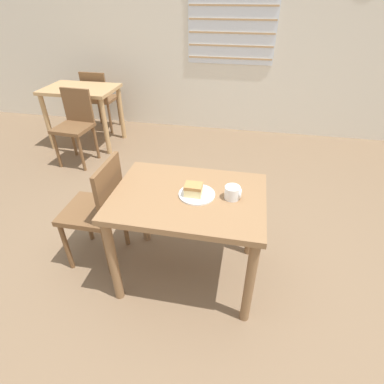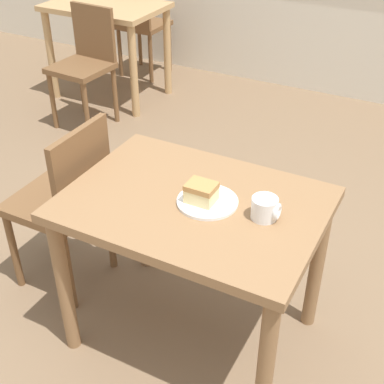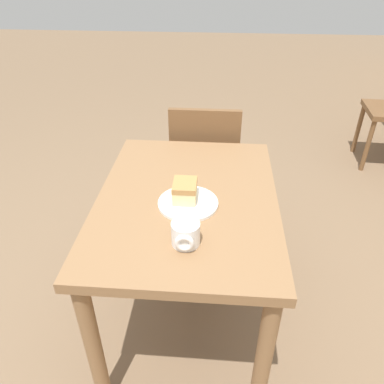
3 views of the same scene
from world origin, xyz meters
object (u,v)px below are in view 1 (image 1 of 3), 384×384
chair_near_window (98,208)px  coffee_mug (233,193)px  chair_far_corner (75,124)px  cake_slice (194,190)px  chair_far_opposite (100,98)px  dining_table_far (82,99)px  dining_table_near (188,209)px  plate (197,194)px

chair_near_window → coffee_mug: size_ratio=8.37×
chair_far_corner → cake_slice: (1.72, -1.53, 0.29)m
chair_near_window → chair_far_corner: size_ratio=1.00×
coffee_mug → cake_slice: bearing=-174.0°
coffee_mug → chair_far_opposite: bearing=130.3°
dining_table_far → cake_slice: size_ratio=8.35×
dining_table_near → plate: size_ratio=4.21×
dining_table_near → coffee_mug: 0.32m
chair_far_opposite → dining_table_near: bearing=127.0°
dining_table_far → chair_near_window: chair_near_window is taller
cake_slice → dining_table_near: bearing=171.3°
chair_far_opposite → plate: bearing=127.8°
dining_table_near → chair_far_opposite: chair_far_opposite is taller
cake_slice → dining_table_far: bearing=132.7°
chair_far_corner → chair_near_window: bearing=-51.9°
chair_far_opposite → coffee_mug: chair_far_opposite is taller
dining_table_near → chair_far_opposite: size_ratio=1.12×
dining_table_near → coffee_mug: coffee_mug is taller
dining_table_far → chair_far_corner: size_ratio=1.05×
chair_far_opposite → cake_slice: chair_far_opposite is taller
plate → cake_slice: cake_slice is taller
dining_table_near → cake_slice: size_ratio=8.94×
chair_near_window → dining_table_far: bearing=-149.7°
chair_far_corner → cake_slice: 2.32m
cake_slice → chair_far_opposite: bearing=126.8°
cake_slice → coffee_mug: size_ratio=1.05×
chair_near_window → chair_far_corner: (-1.01, 1.48, 0.00)m
dining_table_far → chair_near_window: 2.30m
chair_far_corner → coffee_mug: chair_far_corner is taller
chair_near_window → plate: bearing=87.4°
chair_near_window → chair_far_corner: bearing=-145.8°
chair_far_corner → chair_far_opposite: (-0.16, 1.00, 0.00)m
plate → coffee_mug: 0.23m
dining_table_near → chair_far_corner: (-1.68, 1.52, -0.12)m
dining_table_near → chair_near_window: bearing=176.6°
chair_far_opposite → plate: 3.16m
plate → chair_far_opposite: bearing=127.1°
dining_table_far → chair_near_window: bearing=-59.7°
chair_far_opposite → coffee_mug: size_ratio=8.37×
dining_table_near → chair_far_opposite: bearing=126.3°
cake_slice → coffee_mug: 0.24m
chair_far_opposite → plate: size_ratio=3.75×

